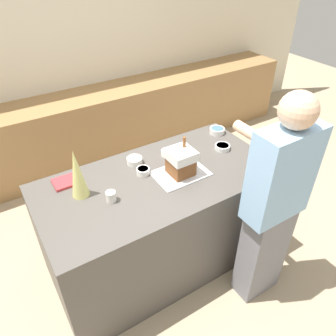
% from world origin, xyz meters
% --- Properties ---
extents(ground_plane, '(12.00, 12.00, 0.00)m').
position_xyz_m(ground_plane, '(0.00, 0.00, 0.00)').
color(ground_plane, tan).
extents(wall_back, '(8.00, 0.05, 2.60)m').
position_xyz_m(wall_back, '(0.00, 2.19, 1.30)').
color(wall_back, beige).
rests_on(wall_back, ground_plane).
extents(back_cabinet_block, '(6.00, 0.60, 0.90)m').
position_xyz_m(back_cabinet_block, '(0.00, 1.87, 0.45)').
color(back_cabinet_block, '#9E7547').
rests_on(back_cabinet_block, ground_plane).
extents(kitchen_island, '(1.86, 0.93, 0.93)m').
position_xyz_m(kitchen_island, '(0.00, 0.00, 0.46)').
color(kitchen_island, '#514C47').
rests_on(kitchen_island, ground_plane).
extents(baking_tray, '(0.42, 0.29, 0.01)m').
position_xyz_m(baking_tray, '(0.17, -0.05, 0.93)').
color(baking_tray, silver).
rests_on(baking_tray, kitchen_island).
extents(gingerbread_house, '(0.20, 0.20, 0.29)m').
position_xyz_m(gingerbread_house, '(0.17, -0.05, 1.05)').
color(gingerbread_house, brown).
rests_on(gingerbread_house, baking_tray).
extents(decorative_tree, '(0.12, 0.12, 0.38)m').
position_xyz_m(decorative_tree, '(-0.57, 0.12, 1.12)').
color(decorative_tree, '#DBD675').
rests_on(decorative_tree, kitchen_island).
extents(candy_bowl_front_corner, '(0.13, 0.13, 0.05)m').
position_xyz_m(candy_bowl_front_corner, '(-0.07, 0.27, 0.96)').
color(candy_bowl_front_corner, white).
rests_on(candy_bowl_front_corner, kitchen_island).
extents(candy_bowl_far_right, '(0.13, 0.13, 0.04)m').
position_xyz_m(candy_bowl_far_right, '(0.68, 0.06, 0.95)').
color(candy_bowl_far_right, silver).
rests_on(candy_bowl_far_right, kitchen_island).
extents(candy_bowl_far_left, '(0.10, 0.10, 0.05)m').
position_xyz_m(candy_bowl_far_left, '(0.22, 0.23, 0.96)').
color(candy_bowl_far_left, white).
rests_on(candy_bowl_far_left, kitchen_island).
extents(candy_bowl_behind_tray, '(0.10, 0.10, 0.05)m').
position_xyz_m(candy_bowl_behind_tray, '(-0.08, 0.11, 0.96)').
color(candy_bowl_behind_tray, white).
rests_on(candy_bowl_behind_tray, kitchen_island).
extents(candy_bowl_near_tray_right, '(0.14, 0.14, 0.05)m').
position_xyz_m(candy_bowl_near_tray_right, '(0.82, 0.30, 0.96)').
color(candy_bowl_near_tray_right, silver).
rests_on(candy_bowl_near_tray_right, kitchen_island).
extents(cookbook, '(0.17, 0.16, 0.02)m').
position_xyz_m(cookbook, '(-0.63, 0.32, 0.94)').
color(cookbook, '#B23338').
rests_on(cookbook, kitchen_island).
extents(mug, '(0.07, 0.07, 0.08)m').
position_xyz_m(mug, '(-0.42, -0.05, 0.97)').
color(mug, white).
rests_on(mug, kitchen_island).
extents(person, '(0.46, 0.58, 1.76)m').
position_xyz_m(person, '(0.53, -0.68, 0.91)').
color(person, slate).
rests_on(person, ground_plane).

